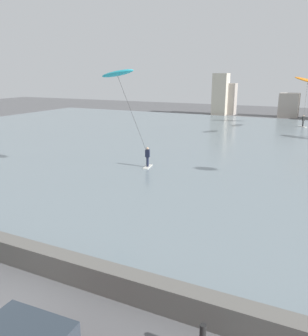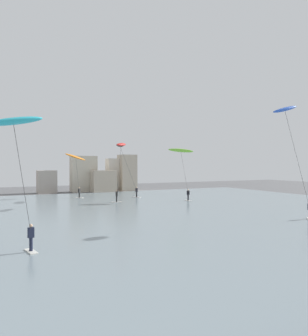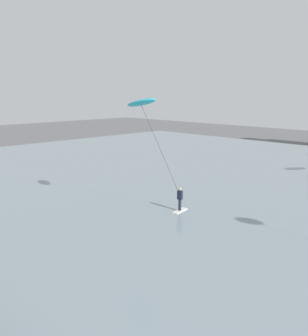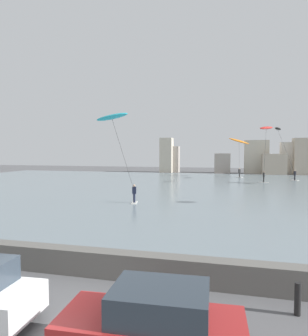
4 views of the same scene
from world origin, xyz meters
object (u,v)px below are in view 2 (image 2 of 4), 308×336
Objects in this scene: kitesurfer_orange at (76,159)px; kitesurfer_cyan at (16,138)px; kitesurfer_red at (121,151)px; kitesurfer_blue at (287,119)px; kitesurfer_lime at (181,154)px; kitesurfer_black at (122,151)px.

kitesurfer_cyan is (-10.58, -33.31, 0.55)m from kitesurfer_orange.
kitesurfer_blue is at bearing -61.12° from kitesurfer_red.
kitesurfer_lime is (12.74, -11.25, 0.74)m from kitesurfer_orange.
kitesurfer_cyan is at bearing -107.62° from kitesurfer_orange.
kitesurfer_blue is 1.42× the size of kitesurfer_cyan.
kitesurfer_black is at bearing 59.93° from kitesurfer_cyan.
kitesurfer_red is (-10.00, 18.12, -2.49)m from kitesurfer_blue.
kitesurfer_red is at bearing -73.99° from kitesurfer_orange.
kitesurfer_orange is at bearing 106.01° from kitesurfer_red.
kitesurfer_blue is 24.34m from kitesurfer_cyan.
kitesurfer_lime reaches higher than kitesurfer_orange.
kitesurfer_black reaches higher than kitesurfer_red.
kitesurfer_red reaches higher than kitesurfer_lime.
kitesurfer_blue is 32.62m from kitesurfer_orange.
kitesurfer_cyan is at bearing -171.12° from kitesurfer_blue.
kitesurfer_black is at bearing -36.89° from kitesurfer_orange.
kitesurfer_black is 1.03× the size of kitesurfer_red.
kitesurfer_cyan reaches higher than kitesurfer_lime.
kitesurfer_cyan is at bearing -122.41° from kitesurfer_red.
kitesurfer_blue is 18.54m from kitesurfer_lime.
kitesurfer_blue is at bearing -65.81° from kitesurfer_orange.
kitesurfer_black is at bearing 68.09° from kitesurfer_red.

